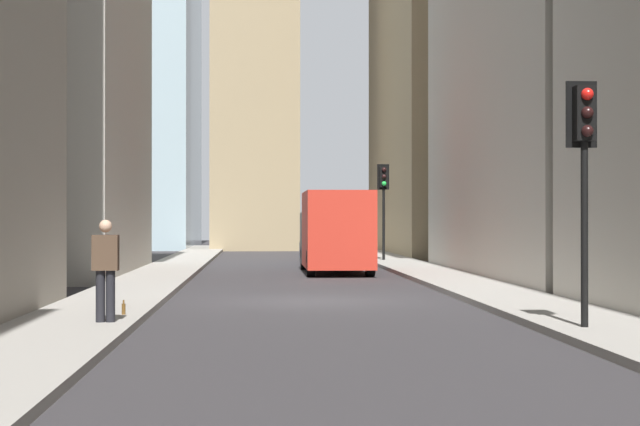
{
  "coord_description": "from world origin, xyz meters",
  "views": [
    {
      "loc": [
        -23.79,
        1.28,
        1.91
      ],
      "look_at": [
        11.44,
        -0.8,
        2.11
      ],
      "focal_mm": 57.82,
      "sensor_mm": 36.0,
      "label": 1
    }
  ],
  "objects_px": {
    "traffic_light_midblock": "(384,189)",
    "sedan_navy": "(322,248)",
    "pedestrian": "(105,266)",
    "traffic_light_foreground": "(584,145)",
    "discarded_bottle": "(124,309)",
    "delivery_truck": "(335,232)"
  },
  "relations": [
    {
      "from": "sedan_navy",
      "to": "traffic_light_midblock",
      "type": "height_order",
      "value": "traffic_light_midblock"
    },
    {
      "from": "traffic_light_midblock",
      "to": "delivery_truck",
      "type": "bearing_deg",
      "value": 161.34
    },
    {
      "from": "delivery_truck",
      "to": "traffic_light_foreground",
      "type": "distance_m",
      "value": 19.89
    },
    {
      "from": "sedan_navy",
      "to": "traffic_light_foreground",
      "type": "bearing_deg",
      "value": -174.47
    },
    {
      "from": "delivery_truck",
      "to": "traffic_light_midblock",
      "type": "relative_size",
      "value": 1.56
    },
    {
      "from": "traffic_light_foreground",
      "to": "traffic_light_midblock",
      "type": "distance_m",
      "value": 27.57
    },
    {
      "from": "sedan_navy",
      "to": "pedestrian",
      "type": "distance_m",
      "value": 26.43
    },
    {
      "from": "pedestrian",
      "to": "discarded_bottle",
      "type": "distance_m",
      "value": 1.62
    },
    {
      "from": "traffic_light_midblock",
      "to": "pedestrian",
      "type": "height_order",
      "value": "traffic_light_midblock"
    },
    {
      "from": "traffic_light_foreground",
      "to": "discarded_bottle",
      "type": "xyz_separation_m",
      "value": [
        2.65,
        7.81,
        -2.86
      ]
    },
    {
      "from": "delivery_truck",
      "to": "traffic_light_midblock",
      "type": "height_order",
      "value": "traffic_light_midblock"
    },
    {
      "from": "sedan_navy",
      "to": "pedestrian",
      "type": "relative_size",
      "value": 2.45
    },
    {
      "from": "traffic_light_midblock",
      "to": "sedan_navy",
      "type": "bearing_deg",
      "value": 98.62
    },
    {
      "from": "traffic_light_foreground",
      "to": "sedan_navy",
      "type": "bearing_deg",
      "value": 5.53
    },
    {
      "from": "traffic_light_midblock",
      "to": "pedestrian",
      "type": "xyz_separation_m",
      "value": [
        -26.3,
        7.99,
        -2.08
      ]
    },
    {
      "from": "pedestrian",
      "to": "delivery_truck",
      "type": "bearing_deg",
      "value": -16.12
    },
    {
      "from": "traffic_light_foreground",
      "to": "pedestrian",
      "type": "height_order",
      "value": "traffic_light_foreground"
    },
    {
      "from": "traffic_light_midblock",
      "to": "discarded_bottle",
      "type": "distance_m",
      "value": 26.29
    },
    {
      "from": "delivery_truck",
      "to": "pedestrian",
      "type": "height_order",
      "value": "delivery_truck"
    },
    {
      "from": "sedan_navy",
      "to": "discarded_bottle",
      "type": "xyz_separation_m",
      "value": [
        -24.51,
        5.18,
        -0.42
      ]
    },
    {
      "from": "traffic_light_foreground",
      "to": "discarded_bottle",
      "type": "distance_m",
      "value": 8.73
    },
    {
      "from": "traffic_light_midblock",
      "to": "discarded_bottle",
      "type": "height_order",
      "value": "traffic_light_midblock"
    }
  ]
}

